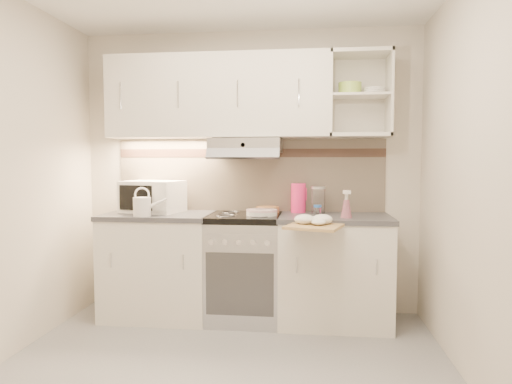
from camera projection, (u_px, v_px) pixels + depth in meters
ground at (220, 380)px, 2.81m from camera, size 3.00×3.00×0.00m
room_shell at (230, 120)px, 3.06m from camera, size 3.04×2.84×2.52m
base_cabinet_left at (159, 267)px, 3.96m from camera, size 0.90×0.60×0.86m
worktop_left at (159, 215)px, 3.93m from camera, size 0.92×0.62×0.04m
base_cabinet_right at (334, 272)px, 3.79m from camera, size 0.90×0.60×0.86m
worktop_right at (335, 218)px, 3.76m from camera, size 0.92×0.62×0.04m
electric_range at (245, 267)px, 3.87m from camera, size 0.60×0.60×0.90m
microwave at (153, 196)px, 4.01m from camera, size 0.55×0.46×0.28m
watering_can at (143, 206)px, 3.71m from camera, size 0.28×0.14×0.24m
plate_stack at (262, 212)px, 3.78m from camera, size 0.26×0.26×0.05m
bread_loaf at (268, 210)px, 3.98m from camera, size 0.20×0.20×0.05m
pink_pitcher at (298, 198)px, 3.98m from camera, size 0.14×0.13×0.26m
glass_jar at (318, 200)px, 3.89m from camera, size 0.12×0.12×0.23m
spice_jar at (318, 210)px, 3.72m from camera, size 0.06×0.06×0.09m
spray_bottle at (346, 206)px, 3.61m from camera, size 0.09×0.09×0.23m
cutting_board at (314, 227)px, 3.34m from camera, size 0.46×0.44×0.02m
dish_towel at (314, 220)px, 3.36m from camera, size 0.31×0.28×0.07m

